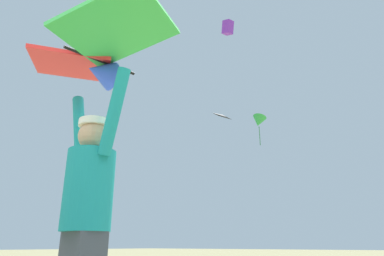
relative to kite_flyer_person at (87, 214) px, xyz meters
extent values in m
cylinder|color=teal|center=(0.00, 0.00, 0.16)|extent=(0.39, 0.39, 0.56)
sphere|color=tan|center=(0.00, 0.00, 0.56)|extent=(0.23, 0.23, 0.23)
cylinder|color=white|center=(0.00, 0.00, 0.65)|extent=(0.27, 0.27, 0.05)
cylinder|color=teal|center=(0.26, -0.04, 0.68)|extent=(0.29, 0.13, 0.62)
cylinder|color=teal|center=(-0.26, 0.04, 0.68)|extent=(0.29, 0.13, 0.62)
cylinder|color=black|center=(0.00, 0.00, 1.18)|extent=(0.11, 0.61, 0.02)
cube|color=green|center=(0.35, -0.14, 1.26)|extent=(0.87, 0.80, 0.18)
cube|color=red|center=(-0.38, -0.04, 1.26)|extent=(0.94, 0.91, 0.18)
cone|color=blue|center=(0.00, 0.00, 1.08)|extent=(0.27, 0.23, 0.24)
cone|color=green|center=(-11.51, 25.53, 10.62)|extent=(1.77, 1.87, 1.34)
cylinder|color=#237931|center=(-11.51, 25.53, 9.23)|extent=(0.06, 0.06, 1.81)
cube|color=purple|center=(-9.70, 17.80, 15.74)|extent=(0.95, 0.87, 1.26)
pyramid|color=black|center=(-4.74, 9.05, 4.59)|extent=(0.83, 0.89, 0.43)
camera|label=1|loc=(2.06, -1.42, -0.20)|focal=31.86mm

